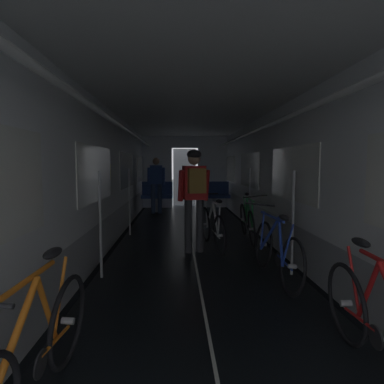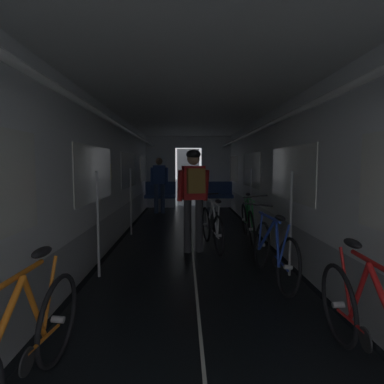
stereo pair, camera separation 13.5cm
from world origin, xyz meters
name	(u,v)px [view 1 (the left image)]	position (x,y,z in m)	size (l,w,h in m)	color
ground_plane	(217,380)	(0.00, 0.00, 0.00)	(60.00, 60.00, 0.00)	black
train_car_shell	(192,152)	(0.00, 3.60, 1.70)	(3.14, 12.34, 2.57)	black
bench_seat_far_left	(157,194)	(-0.90, 8.07, 0.57)	(0.98, 0.51, 0.95)	gray
bench_seat_far_right	(214,193)	(0.90, 8.07, 0.57)	(0.98, 0.51, 0.95)	gray
bicycle_blue	(276,251)	(0.99, 1.92, 0.38)	(0.44, 1.69, 0.95)	black
bicycle_green	(247,221)	(1.10, 4.08, 0.38)	(0.44, 1.69, 0.95)	black
bicycle_orange	(35,354)	(-1.10, -0.27, 0.38)	(0.44, 1.69, 0.95)	black
bicycle_red	(382,328)	(1.10, -0.07, 0.38)	(0.44, 1.69, 0.95)	black
person_cyclist_aisle	(194,189)	(0.02, 3.27, 1.07)	(0.56, 0.44, 1.73)	#2D2D33
bicycle_white_in_aisle	(212,227)	(0.35, 3.53, 0.38)	(0.44, 1.68, 0.94)	black
person_standing_near_bench	(156,181)	(-0.90, 7.70, 0.98)	(0.53, 0.23, 1.69)	#384C75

